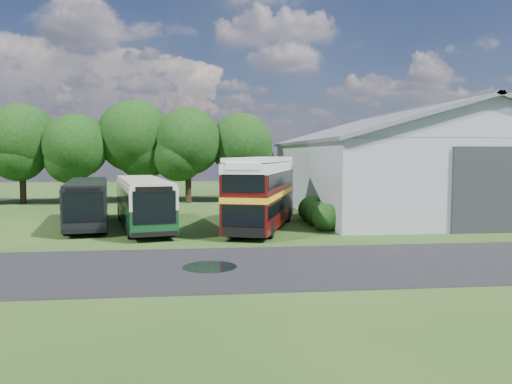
{
  "coord_description": "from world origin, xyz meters",
  "views": [
    {
      "loc": [
        -1.82,
        -22.95,
        4.6
      ],
      "look_at": [
        1.6,
        8.0,
        2.18
      ],
      "focal_mm": 35.0,
      "sensor_mm": 36.0,
      "label": 1
    }
  ],
  "objects": [
    {
      "name": "puddle",
      "position": [
        -1.5,
        -3.0,
        0.0
      ],
      "size": [
        2.2,
        2.2,
        0.01
      ],
      "primitive_type": "cylinder",
      "color": "black",
      "rests_on": "ground"
    },
    {
      "name": "tree_mid",
      "position": [
        -8.0,
        24.8,
        6.18
      ],
      "size": [
        6.8,
        6.8,
        9.6
      ],
      "color": "black",
      "rests_on": "ground"
    },
    {
      "name": "tree_right_b",
      "position": [
        2.0,
        24.6,
        5.44
      ],
      "size": [
        5.98,
        5.98,
        8.45
      ],
      "color": "black",
      "rests_on": "ground"
    },
    {
      "name": "tree_left_a",
      "position": [
        -18.0,
        24.5,
        5.87
      ],
      "size": [
        6.46,
        6.46,
        9.12
      ],
      "color": "black",
      "rests_on": "ground"
    },
    {
      "name": "bus_dark_single",
      "position": [
        -9.01,
        9.52,
        1.53
      ],
      "size": [
        4.2,
        10.66,
        2.87
      ],
      "rotation": [
        0.0,
        0.0,
        0.18
      ],
      "color": "black",
      "rests_on": "ground"
    },
    {
      "name": "storage_shed",
      "position": [
        15.0,
        15.98,
        4.17
      ],
      "size": [
        18.8,
        24.8,
        8.15
      ],
      "color": "gray",
      "rests_on": "ground"
    },
    {
      "name": "shrub_front",
      "position": [
        5.6,
        6.0,
        0.0
      ],
      "size": [
        1.7,
        1.7,
        1.7
      ],
      "primitive_type": "sphere",
      "color": "#194714",
      "rests_on": "ground"
    },
    {
      "name": "asphalt_road",
      "position": [
        3.0,
        -3.0,
        0.0
      ],
      "size": [
        60.0,
        8.0,
        0.02
      ],
      "primitive_type": "cube",
      "color": "black",
      "rests_on": "ground"
    },
    {
      "name": "ground",
      "position": [
        0.0,
        0.0,
        0.0
      ],
      "size": [
        120.0,
        120.0,
        0.0
      ],
      "primitive_type": "plane",
      "color": "#1B3912",
      "rests_on": "ground"
    },
    {
      "name": "shrub_mid",
      "position": [
        5.6,
        8.0,
        0.0
      ],
      "size": [
        1.6,
        1.6,
        1.6
      ],
      "primitive_type": "sphere",
      "color": "#194714",
      "rests_on": "ground"
    },
    {
      "name": "bus_maroon_double",
      "position": [
        1.85,
        7.07,
        2.18
      ],
      "size": [
        5.57,
        10.46,
        4.37
      ],
      "rotation": [
        0.0,
        0.0,
        -0.31
      ],
      "color": "black",
      "rests_on": "ground"
    },
    {
      "name": "bus_green_single",
      "position": [
        -5.39,
        8.21,
        1.62
      ],
      "size": [
        4.87,
        11.3,
        3.04
      ],
      "rotation": [
        0.0,
        0.0,
        0.22
      ],
      "color": "black",
      "rests_on": "ground"
    },
    {
      "name": "tree_left_b",
      "position": [
        -13.0,
        23.5,
        5.25
      ],
      "size": [
        5.78,
        5.78,
        8.16
      ],
      "color": "black",
      "rests_on": "ground"
    },
    {
      "name": "tree_right_a",
      "position": [
        -3.0,
        23.8,
        5.69
      ],
      "size": [
        6.26,
        6.26,
        8.83
      ],
      "color": "black",
      "rests_on": "ground"
    },
    {
      "name": "shrub_back",
      "position": [
        5.6,
        10.0,
        0.0
      ],
      "size": [
        1.8,
        1.8,
        1.8
      ],
      "primitive_type": "sphere",
      "color": "#194714",
      "rests_on": "ground"
    }
  ]
}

